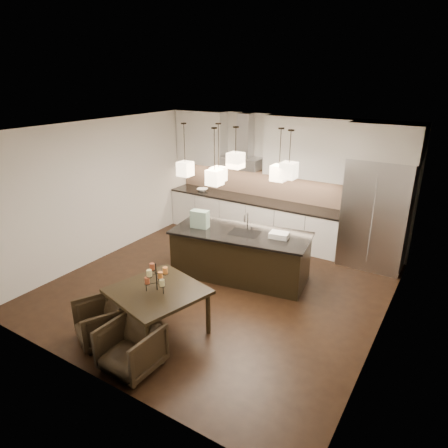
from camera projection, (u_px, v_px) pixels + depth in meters
The scene contains 37 objects.
floor at pixel (218, 287), 7.21m from camera, with size 5.50×5.50×0.02m, color black.
ceiling at pixel (217, 128), 6.22m from camera, with size 5.50×5.50×0.02m, color white.
wall_back at pixel (284, 179), 8.91m from camera, with size 5.50×0.02×2.80m, color silver.
wall_front at pixel (86, 282), 4.52m from camera, with size 5.50×0.02×2.80m, color silver.
wall_left at pixel (103, 190), 8.08m from camera, with size 0.02×5.50×2.80m, color silver.
wall_right at pixel (391, 249), 5.35m from camera, with size 0.02×5.50×2.80m, color silver.
refrigerator at pixel (376, 214), 7.68m from camera, with size 1.20×0.72×2.15m, color #B7B7BA.
fridge_panel at pixel (387, 141), 7.19m from camera, with size 1.26×0.72×0.65m, color silver.
lower_cabinets at pixel (252, 219), 9.29m from camera, with size 4.21×0.62×0.88m, color silver.
countertop at pixel (252, 200), 9.13m from camera, with size 4.21×0.66×0.04m, color black.
backsplash at pixel (259, 183), 9.25m from camera, with size 4.21×0.02×0.63m, color tan.
upper_cab_left at pixel (202, 138), 9.52m from camera, with size 1.25×0.35×1.25m, color silver.
upper_cab_right at pixel (307, 148), 8.21m from camera, with size 1.86×0.35×1.25m, color silver.
hood_canopy at pixel (242, 163), 9.03m from camera, with size 0.90×0.52×0.24m, color #B7B7BA.
hood_chimney at pixel (245, 135), 8.90m from camera, with size 0.30×0.28×0.96m, color #B7B7BA.
fruit_bowl at pixel (202, 190), 9.74m from camera, with size 0.26×0.26×0.06m, color silver.
island_body at pixel (240, 255), 7.45m from camera, with size 2.44×0.98×0.86m, color black.
island_top at pixel (241, 233), 7.29m from camera, with size 2.52×1.05×0.04m, color black.
faucet at pixel (248, 222), 7.27m from camera, with size 0.10×0.23×0.37m, color silver, non-canonical shape.
tote_bag at pixel (200, 219), 7.45m from camera, with size 0.33×0.18×0.33m, color #1A5539.
food_container at pixel (279, 235), 7.02m from camera, with size 0.33×0.23×0.10m, color silver.
dining_table at pixel (159, 311), 5.83m from camera, with size 1.19×1.19×0.71m, color black, non-canonical shape.
candelabra at pixel (156, 277), 5.63m from camera, with size 0.34×0.34×0.42m, color black, non-canonical shape.
candle_a at pixel (162, 283), 5.56m from camera, with size 0.07×0.07×0.09m, color #D4CA83.
candle_b at pixel (160, 275), 5.76m from camera, with size 0.07×0.07×0.09m, color orange.
candle_c at pixel (147, 280), 5.62m from camera, with size 0.07×0.07×0.09m, color #9D482A.
candle_d at pixel (165, 270), 5.58m from camera, with size 0.07×0.07×0.09m, color orange.
candle_e at pixel (152, 267), 5.69m from camera, with size 0.07×0.07×0.09m, color #9D482A.
candle_f at pixel (149, 273), 5.50m from camera, with size 0.07×0.07×0.09m, color #D4CA83.
armchair_left at pixel (101, 322), 5.67m from camera, with size 0.65×0.67×0.61m, color black.
armchair_right at pixel (131, 348), 5.11m from camera, with size 0.68×0.70×0.64m, color black.
pendant_a at pixel (185, 169), 7.30m from camera, with size 0.24×0.24×0.26m, color beige.
pendant_b at pixel (219, 174), 7.30m from camera, with size 0.24×0.24×0.26m, color beige.
pendant_c at pixel (236, 160), 6.72m from camera, with size 0.24×0.24×0.26m, color beige.
pendant_d at pixel (279, 173), 6.63m from camera, with size 0.24×0.24×0.26m, color beige.
pendant_e at pixel (289, 170), 6.38m from camera, with size 0.24×0.24×0.26m, color beige.
pendant_f at pixel (215, 177), 6.70m from camera, with size 0.24×0.24×0.26m, color beige.
Camera 1 is at (3.44, -5.33, 3.61)m, focal length 32.00 mm.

